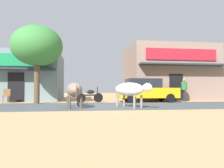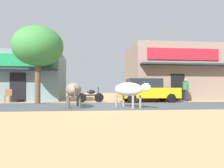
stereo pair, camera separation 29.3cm
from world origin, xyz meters
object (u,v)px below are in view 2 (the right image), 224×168
(cow_far_dark, at_px, (129,90))
(cafe_chair_near_tree, at_px, (8,95))
(parked_motorcycle, at_px, (91,95))
(parked_hatchback_car, at_px, (147,90))
(roadside_tree, at_px, (38,47))
(cow_near_brown, at_px, (73,90))
(pedestrian_by_shop, at_px, (186,88))

(cow_far_dark, height_order, cafe_chair_near_tree, cow_far_dark)
(parked_motorcycle, xyz_separation_m, cow_far_dark, (1.79, -4.43, 0.41))
(parked_hatchback_car, bearing_deg, cow_far_dark, -115.96)
(roadside_tree, distance_m, parked_motorcycle, 4.68)
(cafe_chair_near_tree, bearing_deg, cow_near_brown, -43.20)
(parked_hatchback_car, height_order, cow_far_dark, parked_hatchback_car)
(cow_far_dark, height_order, pedestrian_by_shop, pedestrian_by_shop)
(cow_far_dark, distance_m, pedestrian_by_shop, 7.00)
(pedestrian_by_shop, distance_m, cafe_chair_near_tree, 12.49)
(parked_motorcycle, bearing_deg, cow_near_brown, -103.15)
(parked_hatchback_car, distance_m, pedestrian_by_shop, 3.04)
(parked_motorcycle, bearing_deg, cafe_chair_near_tree, 176.99)
(pedestrian_by_shop, bearing_deg, roadside_tree, -174.67)
(parked_hatchback_car, relative_size, cow_far_dark, 1.74)
(cow_near_brown, relative_size, cow_far_dark, 1.21)
(cow_near_brown, bearing_deg, pedestrian_by_shop, 28.51)
(parked_hatchback_car, height_order, pedestrian_by_shop, pedestrian_by_shop)
(roadside_tree, xyz_separation_m, cow_far_dark, (5.18, -3.75, -2.75))
(parked_hatchback_car, bearing_deg, cafe_chair_near_tree, 178.28)
(parked_motorcycle, height_order, cafe_chair_near_tree, parked_motorcycle)
(cafe_chair_near_tree, bearing_deg, pedestrian_by_shop, -0.03)
(roadside_tree, distance_m, cafe_chair_near_tree, 3.90)
(parked_hatchback_car, xyz_separation_m, pedestrian_by_shop, (3.02, 0.28, 0.16))
(cow_far_dark, relative_size, pedestrian_by_shop, 1.41)
(parked_hatchback_car, bearing_deg, pedestrian_by_shop, 5.25)
(cow_far_dark, relative_size, cafe_chair_near_tree, 2.60)
(parked_motorcycle, bearing_deg, roadside_tree, -168.60)
(roadside_tree, relative_size, cow_far_dark, 2.07)
(roadside_tree, distance_m, cow_near_brown, 4.98)
(roadside_tree, distance_m, parked_hatchback_car, 7.88)
(cafe_chair_near_tree, bearing_deg, cow_far_dark, -32.87)
(parked_motorcycle, relative_size, cafe_chair_near_tree, 2.00)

